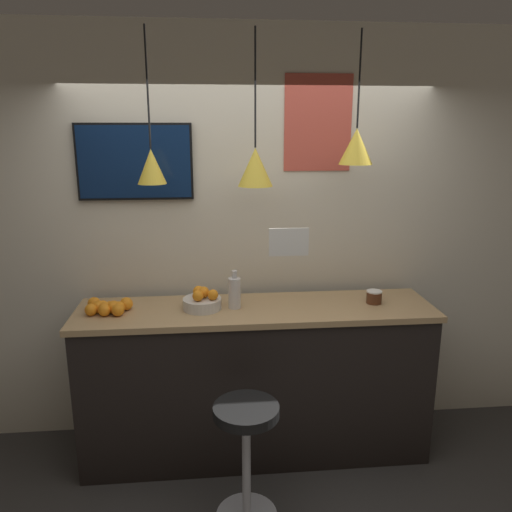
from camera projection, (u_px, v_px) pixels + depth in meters
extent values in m
cube|color=beige|center=(251.00, 239.00, 3.58)|extent=(8.00, 0.06, 2.90)
cube|color=black|center=(256.00, 384.00, 3.43)|extent=(2.32, 0.54, 1.04)
cube|color=tan|center=(256.00, 310.00, 3.29)|extent=(2.36, 0.58, 0.04)
cylinder|color=#B7B7BC|center=(246.00, 466.00, 2.86)|extent=(0.05, 0.05, 0.65)
cylinder|color=black|center=(246.00, 411.00, 2.77)|extent=(0.37, 0.37, 0.06)
cylinder|color=beige|center=(202.00, 304.00, 3.25)|extent=(0.25, 0.25, 0.07)
sphere|color=orange|center=(213.00, 295.00, 3.21)|extent=(0.07, 0.07, 0.07)
sphere|color=orange|center=(198.00, 296.00, 3.18)|extent=(0.07, 0.07, 0.07)
sphere|color=orange|center=(199.00, 291.00, 3.26)|extent=(0.07, 0.07, 0.07)
sphere|color=orange|center=(204.00, 292.00, 3.24)|extent=(0.08, 0.08, 0.08)
sphere|color=orange|center=(103.00, 306.00, 3.22)|extent=(0.07, 0.07, 0.07)
sphere|color=orange|center=(98.00, 307.00, 3.18)|extent=(0.08, 0.08, 0.08)
sphere|color=orange|center=(126.00, 304.00, 3.23)|extent=(0.08, 0.08, 0.08)
sphere|color=orange|center=(119.00, 307.00, 3.18)|extent=(0.08, 0.08, 0.08)
sphere|color=orange|center=(110.00, 306.00, 3.20)|extent=(0.07, 0.07, 0.07)
sphere|color=orange|center=(113.00, 307.00, 3.17)|extent=(0.08, 0.08, 0.08)
sphere|color=orange|center=(94.00, 303.00, 3.24)|extent=(0.08, 0.08, 0.08)
sphere|color=orange|center=(105.00, 308.00, 3.16)|extent=(0.08, 0.08, 0.08)
sphere|color=orange|center=(91.00, 310.00, 3.13)|extent=(0.08, 0.08, 0.08)
sphere|color=orange|center=(118.00, 310.00, 3.13)|extent=(0.08, 0.08, 0.08)
sphere|color=orange|center=(104.00, 310.00, 3.13)|extent=(0.08, 0.08, 0.08)
cylinder|color=silver|center=(235.00, 293.00, 3.26)|extent=(0.08, 0.08, 0.20)
cylinder|color=silver|center=(234.00, 274.00, 3.22)|extent=(0.04, 0.04, 0.05)
cylinder|color=#562D19|center=(374.00, 298.00, 3.36)|extent=(0.10, 0.10, 0.08)
cylinder|color=white|center=(374.00, 291.00, 3.35)|extent=(0.10, 0.10, 0.01)
cylinder|color=black|center=(147.00, 88.00, 2.93)|extent=(0.01, 0.01, 0.70)
cone|color=gold|center=(152.00, 166.00, 3.04)|extent=(0.18, 0.18, 0.21)
sphere|color=#F9EFCC|center=(152.00, 181.00, 3.06)|extent=(0.04, 0.04, 0.04)
cylinder|color=black|center=(255.00, 88.00, 2.99)|extent=(0.01, 0.01, 0.69)
cone|color=gold|center=(255.00, 167.00, 3.10)|extent=(0.22, 0.22, 0.24)
sphere|color=#F9EFCC|center=(255.00, 183.00, 3.13)|extent=(0.04, 0.04, 0.04)
cylinder|color=black|center=(360.00, 79.00, 3.03)|extent=(0.01, 0.01, 0.58)
cone|color=gold|center=(356.00, 146.00, 3.13)|extent=(0.21, 0.21, 0.22)
sphere|color=#F9EFCC|center=(355.00, 161.00, 3.15)|extent=(0.04, 0.04, 0.04)
cube|color=black|center=(135.00, 162.00, 3.32)|extent=(0.77, 0.04, 0.51)
cube|color=#0F2347|center=(134.00, 162.00, 3.30)|extent=(0.74, 0.01, 0.48)
cube|color=white|center=(289.00, 242.00, 2.98)|extent=(0.24, 0.01, 0.17)
cube|color=#C64C3D|center=(318.00, 123.00, 3.39)|extent=(0.46, 0.01, 0.64)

